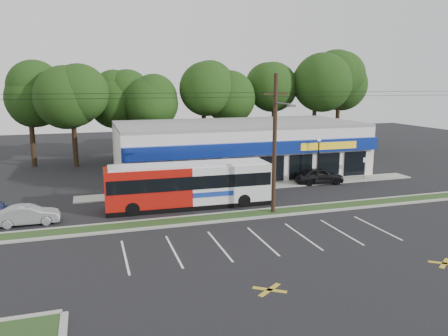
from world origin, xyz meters
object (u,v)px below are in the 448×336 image
at_px(lamp_post, 318,155).
at_px(car_dark, 319,176).
at_px(pedestrian_b, 256,185).
at_px(sign_post, 365,164).
at_px(utility_pole, 273,140).
at_px(car_silver, 28,215).
at_px(pedestrian_a, 246,184).
at_px(metrobus, 189,184).

relative_size(lamp_post, car_dark, 0.94).
bearing_deg(pedestrian_b, sign_post, -162.55).
height_order(utility_pole, lamp_post, utility_pole).
xyz_separation_m(lamp_post, car_silver, (-24.71, -5.23, -2.01)).
relative_size(utility_pole, car_dark, 11.06).
relative_size(car_silver, pedestrian_a, 2.19).
relative_size(metrobus, pedestrian_b, 6.74).
height_order(sign_post, car_dark, sign_post).
distance_m(lamp_post, car_silver, 25.33).
bearing_deg(car_dark, car_silver, 108.69).
xyz_separation_m(utility_pole, pedestrian_b, (0.79, 5.07, -4.48)).
xyz_separation_m(metrobus, pedestrian_a, (5.38, 2.14, -0.87)).
bearing_deg(car_silver, lamp_post, -79.01).
distance_m(car_dark, car_silver, 25.16).
height_order(utility_pole, pedestrian_a, utility_pole).
xyz_separation_m(sign_post, car_dark, (-5.02, -0.12, -0.79)).
bearing_deg(sign_post, metrobus, -167.52).
distance_m(lamp_post, metrobus, 14.12).
relative_size(sign_post, metrobus, 0.18).
relative_size(sign_post, car_dark, 0.49).
relative_size(utility_pole, pedestrian_b, 26.72).
distance_m(metrobus, car_silver, 11.38).
distance_m(car_silver, pedestrian_a, 16.95).
bearing_deg(utility_pole, pedestrian_a, 88.67).
distance_m(car_dark, pedestrian_a, 8.22).
height_order(lamp_post, pedestrian_b, lamp_post).
relative_size(metrobus, pedestrian_a, 6.90).
bearing_deg(car_dark, utility_pole, 140.25).
xyz_separation_m(sign_post, pedestrian_a, (-13.04, -1.94, -0.64)).
relative_size(lamp_post, pedestrian_b, 2.27).
bearing_deg(car_dark, pedestrian_b, 115.95).
bearing_deg(sign_post, car_silver, -170.44).
height_order(car_silver, pedestrian_b, pedestrian_b).
bearing_deg(pedestrian_a, lamp_post, -172.09).
bearing_deg(lamp_post, pedestrian_a, -164.93).
relative_size(utility_pole, lamp_post, 11.76).
relative_size(utility_pole, car_silver, 12.46).
height_order(utility_pole, car_silver, utility_pole).
relative_size(metrobus, car_silver, 3.15).
bearing_deg(utility_pole, car_silver, 170.91).
relative_size(sign_post, pedestrian_a, 1.22).
bearing_deg(metrobus, utility_pole, -32.89).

